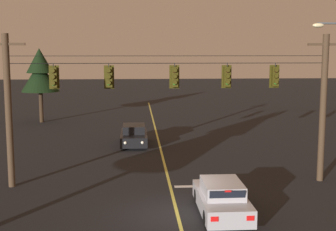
% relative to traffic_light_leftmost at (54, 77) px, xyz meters
% --- Properties ---
extents(ground_plane, '(180.00, 180.00, 0.00)m').
position_rel_traffic_light_leftmost_xyz_m(ground_plane, '(5.50, -4.51, -5.28)').
color(ground_plane, black).
extents(lane_centre_stripe, '(0.14, 60.00, 0.01)m').
position_rel_traffic_light_leftmost_xyz_m(lane_centre_stripe, '(5.50, 6.02, -5.28)').
color(lane_centre_stripe, '#D1C64C').
rests_on(lane_centre_stripe, ground).
extents(stop_bar_paint, '(3.40, 0.36, 0.01)m').
position_rel_traffic_light_leftmost_xyz_m(stop_bar_paint, '(7.40, -0.58, -5.28)').
color(stop_bar_paint, silver).
rests_on(stop_bar_paint, ground).
extents(signal_span_assembly, '(17.12, 0.32, 7.34)m').
position_rel_traffic_light_leftmost_xyz_m(signal_span_assembly, '(5.50, 0.02, -1.47)').
color(signal_span_assembly, '#423021').
rests_on(signal_span_assembly, ground).
extents(traffic_light_leftmost, '(0.48, 0.41, 1.22)m').
position_rel_traffic_light_leftmost_xyz_m(traffic_light_leftmost, '(0.00, 0.00, 0.00)').
color(traffic_light_leftmost, black).
extents(traffic_light_left_inner, '(0.48, 0.41, 1.22)m').
position_rel_traffic_light_leftmost_xyz_m(traffic_light_left_inner, '(2.60, 0.00, 0.00)').
color(traffic_light_left_inner, black).
extents(traffic_light_centre, '(0.48, 0.41, 1.22)m').
position_rel_traffic_light_leftmost_xyz_m(traffic_light_centre, '(5.75, 0.00, 0.00)').
color(traffic_light_centre, black).
extents(traffic_light_right_inner, '(0.48, 0.41, 1.22)m').
position_rel_traffic_light_leftmost_xyz_m(traffic_light_right_inner, '(8.30, 0.00, 0.00)').
color(traffic_light_right_inner, black).
extents(traffic_light_rightmost, '(0.48, 0.41, 1.22)m').
position_rel_traffic_light_leftmost_xyz_m(traffic_light_rightmost, '(10.68, 0.00, 0.00)').
color(traffic_light_rightmost, black).
extents(car_waiting_near_lane, '(1.80, 4.33, 1.39)m').
position_rel_traffic_light_leftmost_xyz_m(car_waiting_near_lane, '(7.27, -4.52, -4.63)').
color(car_waiting_near_lane, '#A5A5AD').
rests_on(car_waiting_near_lane, ground).
extents(car_oncoming_lead, '(1.80, 4.42, 1.39)m').
position_rel_traffic_light_leftmost_xyz_m(car_oncoming_lead, '(3.72, 9.78, -4.63)').
color(car_oncoming_lead, black).
rests_on(car_oncoming_lead, ground).
extents(tree_verge_far, '(3.41, 3.41, 6.75)m').
position_rel_traffic_light_leftmost_xyz_m(tree_verge_far, '(-4.77, 20.70, -0.71)').
color(tree_verge_far, '#332316').
rests_on(tree_verge_far, ground).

